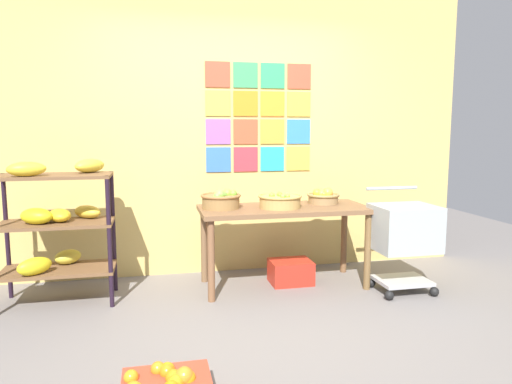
{
  "coord_description": "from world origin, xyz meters",
  "views": [
    {
      "loc": [
        -0.71,
        -3.03,
        1.41
      ],
      "look_at": [
        0.1,
        0.66,
        0.91
      ],
      "focal_mm": 33.02,
      "sensor_mm": 36.0,
      "label": 1
    }
  ],
  "objects": [
    {
      "name": "banana_shelf_unit",
      "position": [
        -1.48,
        0.95,
        0.69
      ],
      "size": [
        0.89,
        0.56,
        1.17
      ],
      "color": "black",
      "rests_on": "ground"
    },
    {
      "name": "back_wall_with_art",
      "position": [
        0.0,
        1.55,
        1.44
      ],
      "size": [
        4.91,
        0.07,
        2.87
      ],
      "color": "tan",
      "rests_on": "ground"
    },
    {
      "name": "produce_crate_under_table",
      "position": [
        0.51,
        1.0,
        0.11
      ],
      "size": [
        0.38,
        0.3,
        0.21
      ],
      "primitive_type": "cube",
      "color": "red",
      "rests_on": "ground"
    },
    {
      "name": "display_table",
      "position": [
        0.43,
        0.96,
        0.63
      ],
      "size": [
        1.5,
        0.65,
        0.72
      ],
      "color": "brown",
      "rests_on": "ground"
    },
    {
      "name": "shopping_cart",
      "position": [
        1.4,
        0.57,
        0.54
      ],
      "size": [
        0.52,
        0.47,
        0.9
      ],
      "rotation": [
        0.0,
        0.0,
        0.19
      ],
      "color": "black",
      "rests_on": "ground"
    },
    {
      "name": "fruit_basket_left",
      "position": [
        0.84,
        1.07,
        0.79
      ],
      "size": [
        0.3,
        0.3,
        0.15
      ],
      "color": "olive",
      "rests_on": "display_table"
    },
    {
      "name": "fruit_basket_right",
      "position": [
        -0.13,
        1.0,
        0.8
      ],
      "size": [
        0.35,
        0.35,
        0.18
      ],
      "color": "olive",
      "rests_on": "display_table"
    },
    {
      "name": "fruit_basket_back_left",
      "position": [
        0.38,
        0.93,
        0.79
      ],
      "size": [
        0.39,
        0.39,
        0.14
      ],
      "color": "tan",
      "rests_on": "display_table"
    },
    {
      "name": "ground",
      "position": [
        0.0,
        0.0,
        0.0
      ],
      "size": [
        9.04,
        9.04,
        0.0
      ],
      "primitive_type": "plane",
      "color": "slate"
    }
  ]
}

